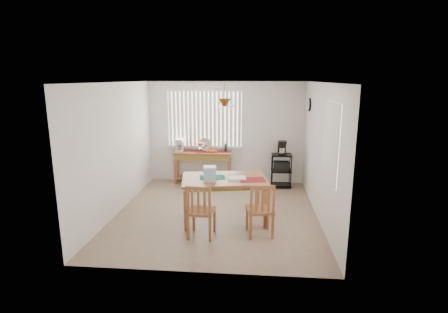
# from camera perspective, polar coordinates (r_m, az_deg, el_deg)

# --- Properties ---
(ground) EXTENTS (4.00, 4.50, 0.01)m
(ground) POSITION_cam_1_polar(r_m,az_deg,el_deg) (7.21, -1.19, -9.16)
(ground) COLOR gray
(room_shell) EXTENTS (4.20, 4.70, 2.70)m
(room_shell) POSITION_cam_1_polar(r_m,az_deg,el_deg) (6.78, -1.22, 4.32)
(room_shell) COLOR white
(room_shell) RESTS_ON ground
(sideboard) EXTENTS (1.47, 0.41, 0.83)m
(sideboard) POSITION_cam_1_polar(r_m,az_deg,el_deg) (9.01, -3.49, -0.51)
(sideboard) COLOR #9E5E35
(sideboard) RESTS_ON ground
(sideboard_items) EXTENTS (1.40, 0.35, 0.64)m
(sideboard_items) POSITION_cam_1_polar(r_m,az_deg,el_deg) (8.99, -4.99, 1.62)
(sideboard_items) COLOR maroon
(sideboard_items) RESTS_ON sideboard
(wire_cart) EXTENTS (0.49, 0.39, 0.84)m
(wire_cart) POSITION_cam_1_polar(r_m,az_deg,el_deg) (8.80, 9.33, -1.78)
(wire_cart) COLOR black
(wire_cart) RESTS_ON ground
(cart_items) EXTENTS (0.20, 0.24, 0.35)m
(cart_items) POSITION_cam_1_polar(r_m,az_deg,el_deg) (8.70, 9.44, 1.38)
(cart_items) COLOR black
(cart_items) RESTS_ON wire_cart
(dining_table) EXTENTS (1.71, 1.25, 0.84)m
(dining_table) POSITION_cam_1_polar(r_m,az_deg,el_deg) (6.61, 0.06, -4.33)
(dining_table) COLOR #9E5E35
(dining_table) RESTS_ON ground
(table_items) EXTENTS (1.27, 0.56, 0.27)m
(table_items) POSITION_cam_1_polar(r_m,az_deg,el_deg) (6.41, -1.21, -3.03)
(table_items) COLOR #147054
(table_items) RESTS_ON dining_table
(chair_left) EXTENTS (0.48, 0.48, 0.96)m
(chair_left) POSITION_cam_1_polar(r_m,az_deg,el_deg) (6.01, -3.82, -8.91)
(chair_left) COLOR #9E5E35
(chair_left) RESTS_ON ground
(chair_right) EXTENTS (0.52, 0.52, 0.96)m
(chair_right) POSITION_cam_1_polar(r_m,az_deg,el_deg) (6.08, 5.95, -8.68)
(chair_right) COLOR #9E5E35
(chair_right) RESTS_ON ground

